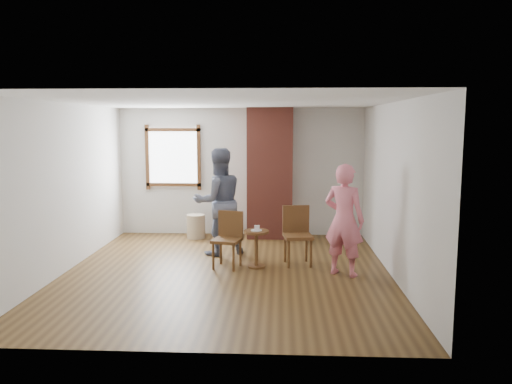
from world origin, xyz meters
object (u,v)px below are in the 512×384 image
(stoneware_crock, at_px, (196,226))
(dining_chair_right, at_px, (297,232))
(side_table, at_px, (256,243))
(man, at_px, (219,202))
(dining_chair_left, at_px, (228,236))
(person_pink, at_px, (344,220))

(stoneware_crock, height_order, dining_chair_right, dining_chair_right)
(stoneware_crock, relative_size, side_table, 0.80)
(man, bearing_deg, dining_chair_left, 82.54)
(stoneware_crock, distance_m, dining_chair_right, 2.67)
(dining_chair_left, distance_m, person_pink, 1.85)
(dining_chair_left, relative_size, person_pink, 0.52)
(dining_chair_left, height_order, person_pink, person_pink)
(man, height_order, person_pink, man)
(dining_chair_left, distance_m, dining_chair_right, 1.13)
(dining_chair_right, bearing_deg, man, 149.06)
(dining_chair_right, bearing_deg, side_table, -167.40)
(stoneware_crock, bearing_deg, dining_chair_right, -41.94)
(stoneware_crock, height_order, man, man)
(dining_chair_left, height_order, dining_chair_right, dining_chair_right)
(dining_chair_left, xyz_separation_m, person_pink, (1.79, -0.35, 0.35))
(dining_chair_left, xyz_separation_m, dining_chair_right, (1.10, 0.23, 0.03))
(dining_chair_left, relative_size, man, 0.48)
(man, xyz_separation_m, person_pink, (2.04, -1.14, -0.09))
(dining_chair_left, distance_m, side_table, 0.46)
(side_table, bearing_deg, dining_chair_left, 177.18)
(man, bearing_deg, stoneware_crock, -88.44)
(stoneware_crock, xyz_separation_m, dining_chair_left, (0.87, -2.01, 0.26))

